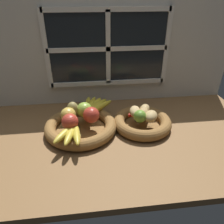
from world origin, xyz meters
TOP-DOWN VIEW (x-y plane):
  - ground_plane at (0.00, 0.00)cm, footprint 140.00×90.00cm
  - back_wall at (0.00, 29.77)cm, footprint 140.00×4.60cm
  - fruit_bowl_left at (-16.16, -1.70)cm, footprint 33.55×33.55cm
  - fruit_bowl_right at (13.31, -1.70)cm, footprint 27.84×27.84cm
  - apple_golden_left at (-21.40, -1.25)cm, footprint 7.05×7.05cm
  - apple_green_back at (-14.04, 2.51)cm, footprint 7.30×7.30cm
  - apple_red_right at (-11.00, -2.78)cm, footprint 7.46×7.46cm
  - apple_red_front at (-20.27, -7.38)cm, footprint 7.29×7.29cm
  - pear_brown at (-19.44, 2.93)cm, footprint 7.89×7.87cm
  - banana_bunch_front at (-19.86, -12.72)cm, footprint 12.08×16.56cm
  - banana_bunch_back at (-9.53, 9.71)cm, footprint 15.89×19.90cm
  - potato_back at (15.14, 2.33)cm, footprint 7.78×9.30cm
  - potato_oblong at (10.01, 0.87)cm, footprint 6.66×9.05cm
  - potato_large at (13.31, -1.70)cm, footprint 8.44×9.04cm
  - potato_small at (16.24, -4.63)cm, footprint 9.34×10.04cm
  - lime_near at (10.94, -5.25)cm, footprint 5.85×5.85cm
  - chili_pepper at (12.84, -0.59)cm, footprint 12.39×2.18cm

SIDE VIEW (x-z plane):
  - ground_plane at x=0.00cm, z-range -3.00..0.00cm
  - fruit_bowl_left at x=-16.16cm, z-range -0.18..5.13cm
  - fruit_bowl_right at x=13.31cm, z-range -0.17..5.15cm
  - chili_pepper at x=12.84cm, z-range 5.31..7.03cm
  - banana_bunch_back at x=-9.53cm, z-range 5.31..8.31cm
  - banana_bunch_front at x=-19.86cm, z-range 5.31..8.32cm
  - potato_back at x=15.14cm, z-range 5.31..9.61cm
  - potato_oblong at x=10.01cm, z-range 5.31..9.63cm
  - potato_large at x=13.31cm, z-range 5.31..9.84cm
  - potato_small at x=16.24cm, z-range 5.31..9.95cm
  - lime_near at x=10.94cm, z-range 5.31..11.16cm
  - apple_golden_left at x=-21.40cm, z-range 5.31..12.36cm
  - apple_red_front at x=-20.27cm, z-range 5.31..12.60cm
  - apple_green_back at x=-14.04cm, z-range 5.31..12.61cm
  - apple_red_right at x=-11.00cm, z-range 5.31..12.77cm
  - pear_brown at x=-19.44cm, z-range 5.31..13.10cm
  - back_wall at x=0.00cm, z-range 0.38..55.38cm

